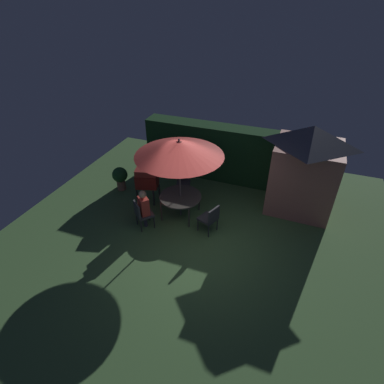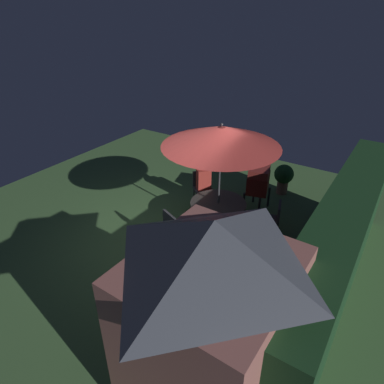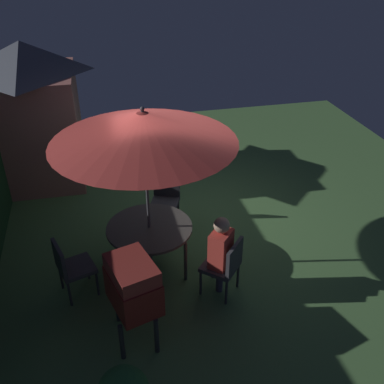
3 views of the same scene
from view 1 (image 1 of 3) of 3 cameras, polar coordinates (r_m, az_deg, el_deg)
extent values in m
plane|color=#47703D|center=(8.71, 0.75, -8.61)|extent=(11.00, 11.00, 0.00)
cube|color=#193D1E|center=(10.94, 7.10, 7.13)|extent=(6.23, 0.74, 2.01)
cube|color=#B26B60|center=(9.87, 20.28, 2.63)|extent=(1.92, 1.76, 2.20)
pyramid|color=#4C515B|center=(9.28, 21.96, 9.95)|extent=(2.04, 1.87, 0.57)
cube|color=brown|center=(10.76, 20.41, 3.75)|extent=(0.79, 0.05, 1.72)
cylinder|color=#47423D|center=(9.09, -2.21, -0.86)|extent=(1.28, 1.28, 0.04)
cylinder|color=#3C3834|center=(9.13, -5.83, -3.66)|extent=(0.05, 0.05, 0.69)
cylinder|color=#3C3834|center=(8.84, -0.58, -4.92)|extent=(0.05, 0.05, 0.69)
cylinder|color=#3C3834|center=(9.78, -3.59, -0.68)|extent=(0.05, 0.05, 0.69)
cylinder|color=#3C3834|center=(9.51, 1.36, -1.76)|extent=(0.05, 0.05, 0.69)
cylinder|color=#4C4C51|center=(8.78, -2.29, 2.13)|extent=(0.04, 0.04, 2.53)
cone|color=#B73833|center=(8.28, -2.45, 8.31)|extent=(2.51, 2.51, 0.43)
sphere|color=#4C4C51|center=(8.18, -2.50, 9.85)|extent=(0.06, 0.06, 0.06)
cube|color=maroon|center=(9.85, -8.54, 2.24)|extent=(0.81, 0.67, 0.45)
cube|color=maroon|center=(9.69, -8.70, 3.87)|extent=(0.77, 0.64, 0.20)
cylinder|color=#262628|center=(10.11, -10.40, -0.45)|extent=(0.06, 0.06, 0.55)
cylinder|color=#262628|center=(9.84, -7.27, -1.17)|extent=(0.06, 0.06, 0.55)
cylinder|color=#262628|center=(10.40, -9.28, 0.77)|extent=(0.06, 0.06, 0.55)
cylinder|color=#262628|center=(10.15, -6.21, 0.10)|extent=(0.06, 0.06, 0.55)
cube|color=#38383D|center=(8.91, -8.96, -4.19)|extent=(0.65, 0.65, 0.06)
cube|color=#38383D|center=(8.73, -10.38, -3.40)|extent=(0.38, 0.34, 0.45)
cylinder|color=#2C2C30|center=(9.16, -10.45, -4.95)|extent=(0.04, 0.04, 0.45)
cylinder|color=#2C2C30|center=(8.86, -9.61, -6.41)|extent=(0.04, 0.04, 0.45)
cylinder|color=#2C2C30|center=(9.24, -8.11, -4.26)|extent=(0.04, 0.04, 0.45)
cylinder|color=#2C2C30|center=(8.94, -7.19, -5.68)|extent=(0.04, 0.04, 0.45)
cube|color=#38383D|center=(8.66, 3.02, -5.01)|extent=(0.60, 0.60, 0.06)
cube|color=#38383D|center=(8.42, 4.17, -4.42)|extent=(0.22, 0.45, 0.45)
cylinder|color=#2C2C30|center=(8.59, 3.15, -7.36)|extent=(0.04, 0.04, 0.45)
cylinder|color=#2C2C30|center=(8.84, 4.81, -6.08)|extent=(0.04, 0.04, 0.45)
cylinder|color=#2C2C30|center=(8.79, 1.13, -6.22)|extent=(0.04, 0.04, 0.45)
cylinder|color=#2C2C30|center=(9.02, 2.81, -5.00)|extent=(0.04, 0.04, 0.45)
cube|color=#38383D|center=(10.18, -1.66, 1.61)|extent=(0.58, 0.58, 0.06)
cube|color=#38383D|center=(10.24, -1.59, 3.30)|extent=(0.45, 0.19, 0.45)
cylinder|color=#2C2C30|center=(10.46, -0.47, 1.13)|extent=(0.04, 0.04, 0.45)
cylinder|color=#2C2C30|center=(10.48, -2.65, 1.18)|extent=(0.04, 0.04, 0.45)
cylinder|color=#2C2C30|center=(10.12, -0.59, -0.10)|extent=(0.04, 0.04, 0.45)
cylinder|color=#2C2C30|center=(10.15, -2.85, -0.04)|extent=(0.04, 0.04, 0.45)
cylinder|color=#936651|center=(10.91, -13.26, 1.37)|extent=(0.30, 0.30, 0.36)
sphere|color=#235628|center=(10.70, -13.54, 3.21)|extent=(0.53, 0.53, 0.53)
cube|color=#CC3D33|center=(8.72, -9.14, -2.61)|extent=(0.41, 0.41, 0.55)
sphere|color=tan|center=(8.50, -9.37, -0.47)|extent=(0.22, 0.22, 0.22)
cylinder|color=#383347|center=(9.04, -8.85, -5.24)|extent=(0.10, 0.10, 0.48)
camera|label=2|loc=(10.49, 39.45, 20.35)|focal=31.83mm
camera|label=3|loc=(11.26, -29.90, 23.16)|focal=41.64mm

